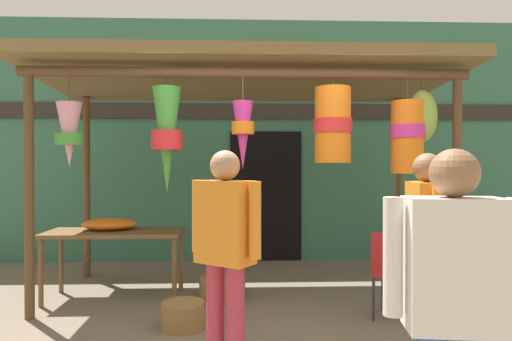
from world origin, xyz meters
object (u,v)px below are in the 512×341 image
(flower_heap_on_table, at_px, (110,224))
(wicker_basket_by_table, at_px, (183,315))
(passerby_at_right, at_px, (454,298))
(wicker_basket_spare, at_px, (222,289))
(display_table, at_px, (115,238))
(folding_chair, at_px, (395,268))
(vendor_in_orange, at_px, (225,242))
(shopper_by_bananas, at_px, (427,242))

(flower_heap_on_table, relative_size, wicker_basket_by_table, 1.54)
(flower_heap_on_table, xyz_separation_m, passerby_at_right, (2.35, -3.18, 0.08))
(wicker_basket_spare, relative_size, passerby_at_right, 0.32)
(display_table, relative_size, passerby_at_right, 0.96)
(wicker_basket_spare, distance_m, passerby_at_right, 3.28)
(flower_heap_on_table, xyz_separation_m, folding_chair, (2.92, -0.89, -0.31))
(vendor_in_orange, relative_size, shopper_by_bananas, 1.01)
(folding_chair, height_order, passerby_at_right, passerby_at_right)
(wicker_basket_by_table, bearing_deg, display_table, 132.55)
(wicker_basket_by_table, bearing_deg, folding_chair, 3.37)
(display_table, xyz_separation_m, passerby_at_right, (2.28, -3.11, 0.23))
(flower_heap_on_table, distance_m, folding_chair, 3.07)
(vendor_in_orange, bearing_deg, passerby_at_right, -51.78)
(wicker_basket_by_table, bearing_deg, wicker_basket_spare, 68.54)
(display_table, height_order, wicker_basket_by_table, display_table)
(display_table, bearing_deg, passerby_at_right, -53.73)
(wicker_basket_spare, bearing_deg, vendor_in_orange, -87.23)
(shopper_by_bananas, bearing_deg, wicker_basket_spare, 132.96)
(vendor_in_orange, distance_m, shopper_by_bananas, 1.47)
(flower_heap_on_table, distance_m, vendor_in_orange, 2.32)
(flower_heap_on_table, height_order, passerby_at_right, passerby_at_right)
(shopper_by_bananas, bearing_deg, display_table, 146.92)
(wicker_basket_by_table, xyz_separation_m, wicker_basket_spare, (0.32, 0.82, 0.01))
(folding_chair, xyz_separation_m, wicker_basket_by_table, (-1.98, -0.12, -0.38))
(folding_chair, bearing_deg, shopper_by_bananas, -96.47)
(display_table, distance_m, wicker_basket_spare, 1.31)
(folding_chair, relative_size, shopper_by_bananas, 0.54)
(wicker_basket_spare, bearing_deg, display_table, 174.39)
(wicker_basket_by_table, xyz_separation_m, vendor_in_orange, (0.41, -0.88, 0.81))
(flower_heap_on_table, relative_size, passerby_at_right, 0.39)
(display_table, bearing_deg, wicker_basket_spare, -5.61)
(wicker_basket_spare, height_order, passerby_at_right, passerby_at_right)
(flower_heap_on_table, bearing_deg, vendor_in_orange, -54.67)
(display_table, distance_m, shopper_by_bananas, 3.27)
(folding_chair, bearing_deg, wicker_basket_by_table, -176.63)
(vendor_in_orange, relative_size, passerby_at_right, 1.02)
(folding_chair, relative_size, wicker_basket_spare, 1.68)
(wicker_basket_spare, relative_size, vendor_in_orange, 0.32)
(wicker_basket_by_table, relative_size, wicker_basket_spare, 0.78)
(flower_heap_on_table, bearing_deg, shopper_by_bananas, -33.36)
(shopper_by_bananas, relative_size, passerby_at_right, 1.01)
(folding_chair, height_order, vendor_in_orange, vendor_in_orange)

